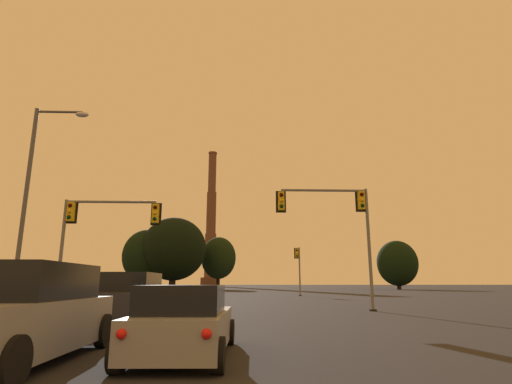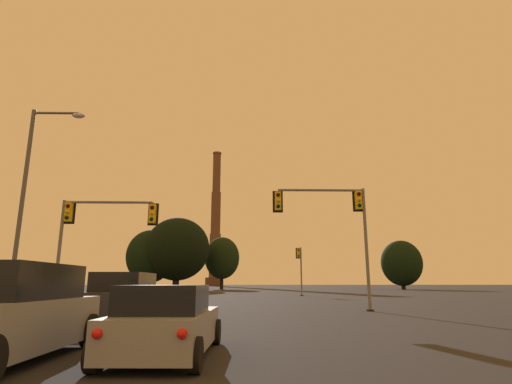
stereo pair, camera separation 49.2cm
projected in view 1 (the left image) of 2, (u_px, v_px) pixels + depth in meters
suv_left_lane_second at (23, 314)px, 7.62m from camera, size 2.10×4.91×1.86m
hatchback_center_lane_second at (184, 323)px, 8.23m from camera, size 2.02×4.15×1.44m
suv_left_lane_front at (129, 299)px, 15.08m from camera, size 2.12×4.91×1.86m
traffic_light_overhead_right at (338, 216)px, 22.35m from camera, size 5.34×0.50×6.70m
traffic_light_overhead_left at (96, 225)px, 21.67m from camera, size 5.37×0.50×5.94m
traffic_light_far_right at (298, 264)px, 46.84m from camera, size 0.78×0.50×5.57m
street_lamp at (34, 187)px, 18.87m from camera, size 2.64×0.36×9.89m
smokestack at (211, 231)px, 180.62m from camera, size 8.03×8.03×61.73m
treeline_center_left at (174, 249)px, 83.29m from camera, size 13.42×12.08×14.97m
treeline_center_right at (397, 263)px, 90.75m from camera, size 9.18×8.26×10.92m
treeline_right_mid at (147, 256)px, 83.98m from camera, size 10.09×9.08×12.51m
treeline_far_left at (219, 258)px, 90.14m from camera, size 7.80×7.02×11.66m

